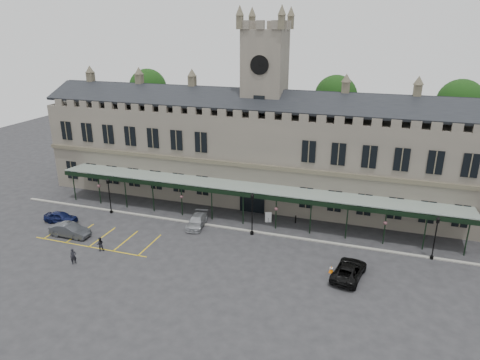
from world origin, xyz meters
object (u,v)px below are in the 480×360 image
(car_van, at_px, (349,270))
(lamp_post_mid, at_px, (252,210))
(traffic_cone, at_px, (331,269))
(person_b, at_px, (100,244))
(lamp_post_right, at_px, (436,234))
(car_taxi, at_px, (197,221))
(car_left_a, at_px, (61,217))
(clock_tower, at_px, (264,103))
(person_a, at_px, (73,256))
(car_left_b, at_px, (70,230))
(sign_board, at_px, (268,217))
(lamp_post_left, at_px, (109,192))
(station_building, at_px, (263,153))

(car_van, bearing_deg, lamp_post_mid, -15.77)
(traffic_cone, bearing_deg, person_b, -172.11)
(person_b, bearing_deg, traffic_cone, 151.88)
(person_b, bearing_deg, lamp_post_right, 159.34)
(car_taxi, bearing_deg, lamp_post_right, -6.42)
(lamp_post_mid, bearing_deg, car_left_a, -169.60)
(lamp_post_mid, height_order, lamp_post_right, lamp_post_mid)
(clock_tower, height_order, person_a, clock_tower)
(car_left_b, relative_size, person_a, 2.80)
(lamp_post_right, height_order, sign_board, lamp_post_right)
(car_van, bearing_deg, person_b, 17.56)
(clock_tower, relative_size, person_b, 16.27)
(lamp_post_left, xyz_separation_m, car_taxi, (11.90, -0.10, -2.13))
(clock_tower, distance_m, car_van, 24.51)
(clock_tower, height_order, lamp_post_mid, clock_tower)
(clock_tower, relative_size, sign_board, 18.81)
(sign_board, xyz_separation_m, person_a, (-15.95, -15.38, 0.18))
(station_building, relative_size, person_a, 36.37)
(car_taxi, bearing_deg, car_van, -24.76)
(lamp_post_mid, xyz_separation_m, traffic_cone, (9.55, -5.33, -2.66))
(station_building, xyz_separation_m, car_van, (13.00, -16.61, -5.73))
(car_left_a, height_order, person_b, person_b)
(station_building, bearing_deg, car_left_a, -144.12)
(sign_board, height_order, person_b, person_b)
(person_b, bearing_deg, car_left_b, -54.44)
(traffic_cone, xyz_separation_m, car_left_b, (-28.85, -1.54, 0.40))
(lamp_post_left, relative_size, car_left_a, 1.17)
(station_building, height_order, lamp_post_mid, station_building)
(person_a, bearing_deg, lamp_post_mid, -13.73)
(station_building, relative_size, lamp_post_left, 12.79)
(station_building, height_order, car_van, station_building)
(car_left_b, bearing_deg, lamp_post_left, -5.25)
(car_van, relative_size, person_b, 3.47)
(lamp_post_left, height_order, sign_board, lamp_post_left)
(sign_board, xyz_separation_m, car_left_a, (-23.75, -7.85, 0.04))
(lamp_post_right, distance_m, traffic_cone, 11.33)
(sign_board, relative_size, car_left_b, 0.29)
(traffic_cone, distance_m, car_taxi, 17.20)
(lamp_post_left, bearing_deg, car_taxi, -0.46)
(sign_board, relative_size, person_b, 0.87)
(car_left_a, xyz_separation_m, person_a, (7.80, -7.53, 0.14))
(car_taxi, height_order, person_b, person_b)
(car_van, distance_m, person_b, 25.48)
(clock_tower, relative_size, car_left_a, 6.19)
(clock_tower, distance_m, person_b, 26.30)
(station_building, height_order, sign_board, station_building)
(lamp_post_right, xyz_separation_m, car_left_a, (-41.76, -4.65, -2.15))
(station_building, height_order, car_left_a, station_building)
(traffic_cone, relative_size, person_b, 0.48)
(sign_board, bearing_deg, lamp_post_left, 171.23)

